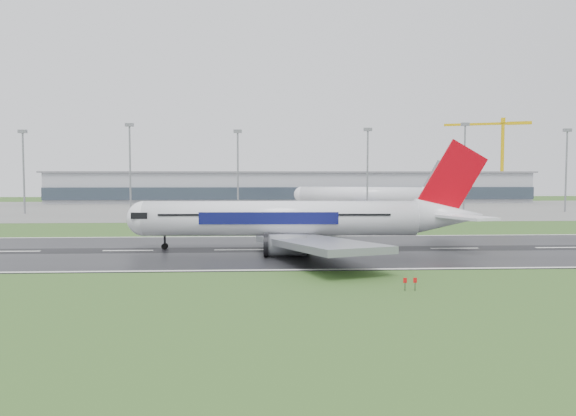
{
  "coord_description": "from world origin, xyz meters",
  "views": [
    {
      "loc": [
        -16.17,
        -99.57,
        13.57
      ],
      "look_at": [
        -10.44,
        12.0,
        7.0
      ],
      "focal_mm": 34.19,
      "sensor_mm": 36.0,
      "label": 1
    }
  ],
  "objects": [
    {
      "name": "tower_crane",
      "position": [
        118.82,
        200.0,
        22.79
      ],
      "size": [
        44.17,
        18.74,
        45.57
      ],
      "primitive_type": null,
      "rotation": [
        0.0,
        0.0,
        -0.36
      ],
      "color": "#DAAB08",
      "rests_on": "ground"
    },
    {
      "name": "runway",
      "position": [
        0.0,
        0.0,
        0.05
      ],
      "size": [
        400.0,
        45.0,
        0.1
      ],
      "primitive_type": "cube",
      "color": "black",
      "rests_on": "ground"
    },
    {
      "name": "floodmast_0",
      "position": [
        -100.08,
        100.0,
        14.34
      ],
      "size": [
        0.64,
        0.64,
        28.68
      ],
      "primitive_type": "cylinder",
      "color": "gray",
      "rests_on": "ground"
    },
    {
      "name": "main_airliner",
      "position": [
        -7.79,
        0.28,
        9.72
      ],
      "size": [
        67.44,
        64.46,
        19.24
      ],
      "primitive_type": null,
      "rotation": [
        0.0,
        0.0,
        -0.04
      ],
      "color": "white",
      "rests_on": "runway"
    },
    {
      "name": "parked_airliner",
      "position": [
        26.11,
        114.9,
        9.44
      ],
      "size": [
        81.45,
        79.01,
        18.71
      ],
      "primitive_type": null,
      "rotation": [
        0.0,
        0.0,
        -0.38
      ],
      "color": "silver",
      "rests_on": "apron"
    },
    {
      "name": "ground",
      "position": [
        0.0,
        0.0,
        0.0
      ],
      "size": [
        520.0,
        520.0,
        0.0
      ],
      "primitive_type": "plane",
      "color": "#2D521E",
      "rests_on": "ground"
    },
    {
      "name": "floodmast_1",
      "position": [
        -62.68,
        100.0,
        15.58
      ],
      "size": [
        0.64,
        0.64,
        31.17
      ],
      "primitive_type": "cylinder",
      "color": "gray",
      "rests_on": "ground"
    },
    {
      "name": "apron",
      "position": [
        0.0,
        125.0,
        0.04
      ],
      "size": [
        400.0,
        130.0,
        0.08
      ],
      "primitive_type": "cube",
      "color": "slate",
      "rests_on": "ground"
    },
    {
      "name": "floodmast_4",
      "position": [
        59.51,
        100.0,
        15.97
      ],
      "size": [
        0.64,
        0.64,
        31.94
      ],
      "primitive_type": "cylinder",
      "color": "gray",
      "rests_on": "ground"
    },
    {
      "name": "terminal",
      "position": [
        0.0,
        185.0,
        7.5
      ],
      "size": [
        240.0,
        36.0,
        15.0
      ],
      "primitive_type": "cube",
      "color": "#90929A",
      "rests_on": "ground"
    },
    {
      "name": "floodmast_2",
      "position": [
        -24.14,
        100.0,
        14.52
      ],
      "size": [
        0.64,
        0.64,
        29.04
      ],
      "primitive_type": "cylinder",
      "color": "gray",
      "rests_on": "ground"
    },
    {
      "name": "floodmast_3",
      "position": [
        23.3,
        100.0,
        14.95
      ],
      "size": [
        0.64,
        0.64,
        29.9
      ],
      "primitive_type": "cylinder",
      "color": "gray",
      "rests_on": "ground"
    },
    {
      "name": "floodmast_5",
      "position": [
        98.32,
        100.0,
        14.98
      ],
      "size": [
        0.64,
        0.64,
        29.96
      ],
      "primitive_type": "cylinder",
      "color": "gray",
      "rests_on": "ground"
    }
  ]
}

